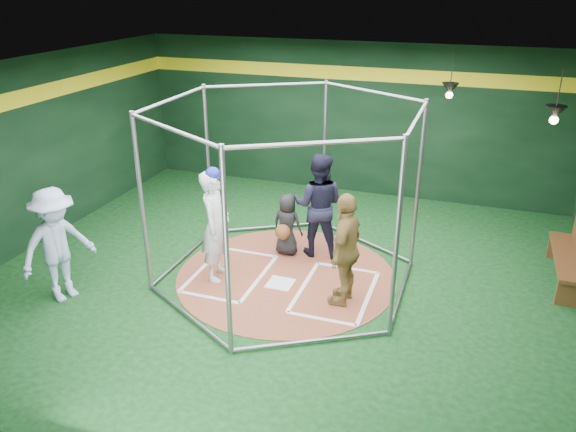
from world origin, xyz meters
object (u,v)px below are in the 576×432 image
(dugout_bench, at_px, (575,251))
(umpire, at_px, (318,205))
(visitor_leopard, at_px, (346,249))
(batter_figure, at_px, (215,225))

(dugout_bench, bearing_deg, umpire, -174.62)
(visitor_leopard, height_order, dugout_bench, visitor_leopard)
(batter_figure, height_order, umpire, batter_figure)
(visitor_leopard, xyz_separation_m, umpire, (-0.88, 1.48, 0.05))
(visitor_leopard, relative_size, dugout_bench, 0.96)
(batter_figure, bearing_deg, visitor_leopard, -1.17)
(batter_figure, distance_m, umpire, 1.98)
(visitor_leopard, bearing_deg, batter_figure, -85.98)
(umpire, bearing_deg, batter_figure, 40.47)
(visitor_leopard, xyz_separation_m, dugout_bench, (3.49, 1.89, -0.36))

